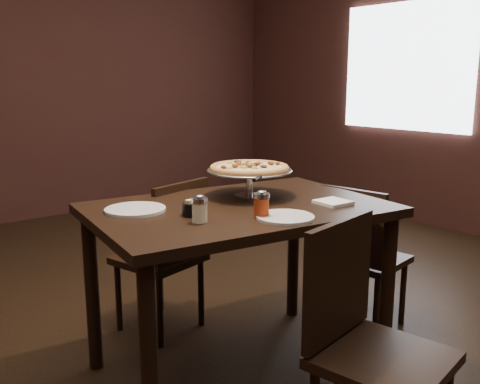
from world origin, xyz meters
TOP-DOWN VIEW (x-y plane):
  - room at (0.06, 0.03)m, footprint 6.04×7.04m
  - dining_table at (-0.09, -0.02)m, footprint 1.43×1.06m
  - pizza_stand at (0.06, 0.09)m, footprint 0.42×0.42m
  - parmesan_shaker at (-0.40, -0.15)m, footprint 0.07×0.07m
  - pepper_flake_shaker at (-0.16, -0.26)m, footprint 0.07×0.07m
  - packet_caddy at (-0.36, -0.04)m, footprint 0.09×0.09m
  - napkin_stack at (0.27, -0.28)m, footprint 0.15×0.15m
  - plate_left at (-0.51, 0.18)m, footprint 0.27×0.27m
  - plate_near at (-0.09, -0.33)m, footprint 0.24×0.24m
  - serving_spatula at (-0.07, -0.13)m, footprint 0.14×0.14m
  - chair_far at (-0.14, 0.54)m, footprint 0.49×0.49m
  - chair_near at (-0.14, -0.80)m, footprint 0.49×0.49m
  - chair_side at (0.70, -0.11)m, footprint 0.44×0.44m

SIDE VIEW (x-z plane):
  - chair_side at x=0.70m, z-range 0.04..0.86m
  - chair_far at x=-0.14m, z-range 0.04..0.90m
  - chair_near at x=-0.14m, z-range 0.04..0.94m
  - dining_table at x=-0.09m, z-range 0.30..1.13m
  - plate_near at x=-0.09m, z-range 0.82..0.83m
  - plate_left at x=-0.51m, z-range 0.82..0.84m
  - napkin_stack at x=0.27m, z-range 0.82..0.84m
  - packet_caddy at x=-0.36m, z-range 0.82..0.89m
  - parmesan_shaker at x=-0.40m, z-range 0.82..0.93m
  - pepper_flake_shaker at x=-0.16m, z-range 0.82..0.94m
  - serving_spatula at x=-0.07m, z-range 0.95..0.97m
  - pizza_stand at x=0.06m, z-range 0.88..1.05m
  - room at x=0.06m, z-range -0.02..2.82m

